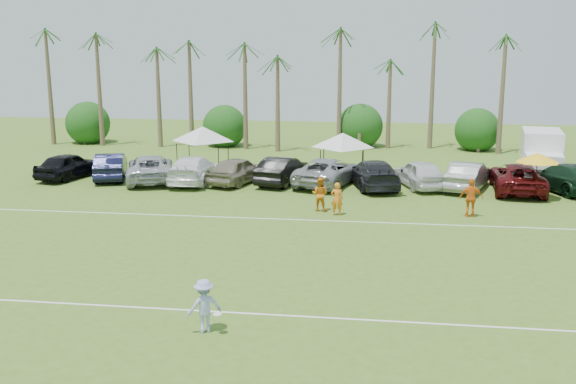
# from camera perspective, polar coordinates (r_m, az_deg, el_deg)

# --- Properties ---
(ground) EXTENTS (120.00, 120.00, 0.00)m
(ground) POSITION_cam_1_polar(r_m,az_deg,el_deg) (20.50, -14.22, -12.12)
(ground) COLOR #45661E
(ground) RESTS_ON ground
(field_lines) EXTENTS (80.00, 12.10, 0.01)m
(field_lines) POSITION_cam_1_polar(r_m,az_deg,el_deg) (27.56, -8.06, -5.38)
(field_lines) COLOR white
(field_lines) RESTS_ON ground
(palm_tree_0) EXTENTS (2.40, 2.40, 8.90)m
(palm_tree_0) POSITION_cam_1_polar(r_m,az_deg,el_deg) (62.51, -20.60, 10.86)
(palm_tree_0) COLOR brown
(palm_tree_0) RESTS_ON ground
(palm_tree_1) EXTENTS (2.40, 2.40, 9.90)m
(palm_tree_1) POSITION_cam_1_polar(r_m,az_deg,el_deg) (60.32, -16.38, 11.94)
(palm_tree_1) COLOR brown
(palm_tree_1) RESTS_ON ground
(palm_tree_2) EXTENTS (2.40, 2.40, 10.90)m
(palm_tree_2) POSITION_cam_1_polar(r_m,az_deg,el_deg) (58.49, -11.84, 13.02)
(palm_tree_2) COLOR brown
(palm_tree_2) RESTS_ON ground
(palm_tree_3) EXTENTS (2.40, 2.40, 11.90)m
(palm_tree_3) POSITION_cam_1_polar(r_m,az_deg,el_deg) (57.32, -7.99, 14.02)
(palm_tree_3) COLOR brown
(palm_tree_3) RESTS_ON ground
(palm_tree_4) EXTENTS (2.40, 2.40, 8.90)m
(palm_tree_4) POSITION_cam_1_polar(r_m,az_deg,el_deg) (56.36, -3.91, 11.51)
(palm_tree_4) COLOR brown
(palm_tree_4) RESTS_ON ground
(palm_tree_5) EXTENTS (2.40, 2.40, 9.90)m
(palm_tree_5) POSITION_cam_1_polar(r_m,az_deg,el_deg) (55.69, 0.21, 12.43)
(palm_tree_5) COLOR brown
(palm_tree_5) RESTS_ON ground
(palm_tree_6) EXTENTS (2.40, 2.40, 10.90)m
(palm_tree_6) POSITION_cam_1_polar(r_m,az_deg,el_deg) (55.31, 4.43, 13.28)
(palm_tree_6) COLOR brown
(palm_tree_6) RESTS_ON ground
(palm_tree_7) EXTENTS (2.40, 2.40, 11.90)m
(palm_tree_7) POSITION_cam_1_polar(r_m,az_deg,el_deg) (55.24, 8.72, 14.06)
(palm_tree_7) COLOR brown
(palm_tree_7) RESTS_ON ground
(palm_tree_8) EXTENTS (2.40, 2.40, 8.90)m
(palm_tree_8) POSITION_cam_1_polar(r_m,az_deg,el_deg) (55.51, 13.90, 11.17)
(palm_tree_8) COLOR brown
(palm_tree_8) RESTS_ON ground
(palm_tree_9) EXTENTS (2.40, 2.40, 9.90)m
(palm_tree_9) POSITION_cam_1_polar(r_m,az_deg,el_deg) (56.23, 19.12, 11.76)
(palm_tree_9) COLOR brown
(palm_tree_9) RESTS_ON ground
(palm_tree_10) EXTENTS (2.40, 2.40, 10.90)m
(palm_tree_10) POSITION_cam_1_polar(r_m,az_deg,el_deg) (57.40, 24.19, 12.23)
(palm_tree_10) COLOR brown
(palm_tree_10) RESTS_ON ground
(bush_tree_0) EXTENTS (4.00, 4.00, 4.00)m
(bush_tree_0) POSITION_cam_1_polar(r_m,az_deg,el_deg) (62.41, -17.33, 5.84)
(bush_tree_0) COLOR brown
(bush_tree_0) RESTS_ON ground
(bush_tree_1) EXTENTS (4.00, 4.00, 4.00)m
(bush_tree_1) POSITION_cam_1_polar(r_m,az_deg,el_deg) (58.14, -5.57, 5.90)
(bush_tree_1) COLOR brown
(bush_tree_1) RESTS_ON ground
(bush_tree_2) EXTENTS (4.00, 4.00, 4.00)m
(bush_tree_2) POSITION_cam_1_polar(r_m,az_deg,el_deg) (56.61, 6.40, 5.70)
(bush_tree_2) COLOR brown
(bush_tree_2) RESTS_ON ground
(bush_tree_3) EXTENTS (4.00, 4.00, 4.00)m
(bush_tree_3) POSITION_cam_1_polar(r_m,az_deg,el_deg) (57.26, 16.50, 5.34)
(bush_tree_3) COLOR brown
(bush_tree_3) RESTS_ON ground
(sideline_player_a) EXTENTS (0.64, 0.42, 1.74)m
(sideline_player_a) POSITION_cam_1_polar(r_m,az_deg,el_deg) (33.36, 4.37, -0.61)
(sideline_player_a) COLOR orange
(sideline_player_a) RESTS_ON ground
(sideline_player_b) EXTENTS (1.02, 0.87, 1.83)m
(sideline_player_b) POSITION_cam_1_polar(r_m,az_deg,el_deg) (34.19, 2.86, -0.19)
(sideline_player_b) COLOR orange
(sideline_player_b) RESTS_ON ground
(sideline_player_c) EXTENTS (1.20, 0.53, 2.01)m
(sideline_player_c) POSITION_cam_1_polar(r_m,az_deg,el_deg) (34.19, 15.97, -0.50)
(sideline_player_c) COLOR orange
(sideline_player_c) RESTS_ON ground
(box_truck) EXTENTS (3.33, 6.50, 3.19)m
(box_truck) POSITION_cam_1_polar(r_m,az_deg,el_deg) (45.57, 21.61, 3.15)
(box_truck) COLOR white
(box_truck) RESTS_ON ground
(canopy_tent_left) EXTENTS (4.54, 4.54, 3.67)m
(canopy_tent_left) POSITION_cam_1_polar(r_m,az_deg,el_deg) (45.88, -7.61, 5.79)
(canopy_tent_left) COLOR black
(canopy_tent_left) RESTS_ON ground
(canopy_tent_right) EXTENTS (4.27, 4.27, 3.46)m
(canopy_tent_right) POSITION_cam_1_polar(r_m,az_deg,el_deg) (43.51, 4.90, 5.25)
(canopy_tent_right) COLOR black
(canopy_tent_right) RESTS_ON ground
(market_umbrella) EXTENTS (2.44, 2.44, 2.72)m
(market_umbrella) POSITION_cam_1_polar(r_m,az_deg,el_deg) (39.17, 21.31, 2.87)
(market_umbrella) COLOR black
(market_umbrella) RESTS_ON ground
(frisbee_player) EXTENTS (1.25, 1.10, 1.68)m
(frisbee_player) POSITION_cam_1_polar(r_m,az_deg,el_deg) (19.87, -7.47, -10.00)
(frisbee_player) COLOR #9CAADD
(frisbee_player) RESTS_ON ground
(parked_car_0) EXTENTS (3.15, 5.44, 1.74)m
(parked_car_0) POSITION_cam_1_polar(r_m,az_deg,el_deg) (45.37, -18.93, 2.24)
(parked_car_0) COLOR black
(parked_car_0) RESTS_ON ground
(parked_car_1) EXTENTS (3.39, 5.59, 1.74)m
(parked_car_1) POSITION_cam_1_polar(r_m,az_deg,el_deg) (44.32, -15.48, 2.24)
(parked_car_1) COLOR #121533
(parked_car_1) RESTS_ON ground
(parked_car_2) EXTENTS (4.75, 6.86, 1.74)m
(parked_car_2) POSITION_cam_1_polar(r_m,az_deg,el_deg) (42.85, -12.15, 2.07)
(parked_car_2) COLOR #A6AAB3
(parked_car_2) RESTS_ON ground
(parked_car_3) EXTENTS (2.61, 6.06, 1.74)m
(parked_car_3) POSITION_cam_1_polar(r_m,az_deg,el_deg) (41.93, -8.45, 2.00)
(parked_car_3) COLOR white
(parked_car_3) RESTS_ON ground
(parked_car_4) EXTENTS (3.51, 5.49, 1.74)m
(parked_car_4) POSITION_cam_1_polar(r_m,az_deg,el_deg) (41.37, -4.53, 1.95)
(parked_car_4) COLOR gray
(parked_car_4) RESTS_ON ground
(parked_car_5) EXTENTS (3.06, 5.57, 1.74)m
(parked_car_5) POSITION_cam_1_polar(r_m,az_deg,el_deg) (41.22, -0.49, 1.95)
(parked_car_5) COLOR black
(parked_car_5) RESTS_ON ground
(parked_car_6) EXTENTS (4.42, 6.80, 1.74)m
(parked_car_6) POSITION_cam_1_polar(r_m,az_deg,el_deg) (40.81, 3.51, 1.82)
(parked_car_6) COLOR #98999C
(parked_car_6) RESTS_ON ground
(parked_car_7) EXTENTS (3.80, 6.40, 1.74)m
(parked_car_7) POSITION_cam_1_polar(r_m,az_deg,el_deg) (40.37, 7.57, 1.62)
(parked_car_7) COLOR black
(parked_car_7) RESTS_ON ground
(parked_car_8) EXTENTS (3.45, 5.48, 1.74)m
(parked_car_8) POSITION_cam_1_polar(r_m,az_deg,el_deg) (40.91, 11.63, 1.61)
(parked_car_8) COLOR silver
(parked_car_8) RESTS_ON ground
(parked_car_9) EXTENTS (3.44, 5.59, 1.74)m
(parked_car_9) POSITION_cam_1_polar(r_m,az_deg,el_deg) (40.95, 15.69, 1.41)
(parked_car_9) COLOR gray
(parked_car_9) RESTS_ON ground
(parked_car_10) EXTENTS (3.42, 6.49, 1.74)m
(parked_car_10) POSITION_cam_1_polar(r_m,az_deg,el_deg) (41.19, 19.73, 1.20)
(parked_car_10) COLOR #520C0F
(parked_car_10) RESTS_ON ground
(parked_car_11) EXTENTS (4.38, 6.47, 1.74)m
(parked_car_11) POSITION_cam_1_polar(r_m,az_deg,el_deg) (42.34, 23.43, 1.19)
(parked_car_11) COLOR black
(parked_car_11) RESTS_ON ground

